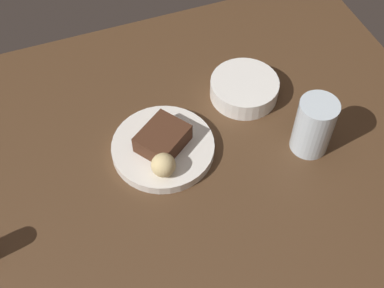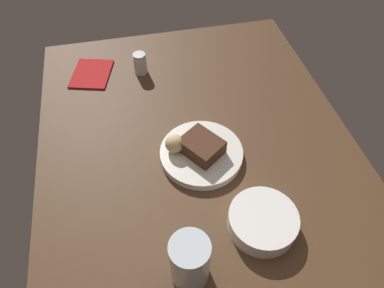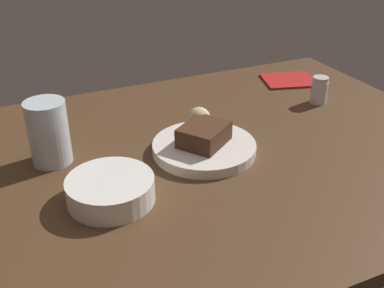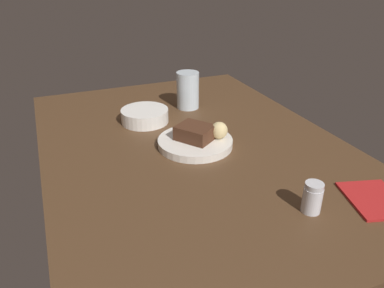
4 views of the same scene
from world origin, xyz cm
name	(u,v)px [view 2 (image 2 of 4)]	position (x,y,z in cm)	size (l,w,h in cm)	color
dining_table	(202,164)	(0.00, 0.00, 1.50)	(120.00, 84.00, 3.00)	#4C331E
dessert_plate	(201,154)	(-1.41, 0.02, 4.07)	(21.45, 21.45, 2.14)	white
chocolate_cake_slice	(203,146)	(-1.35, 0.35, 7.18)	(9.80, 8.08, 4.07)	#472819
bread_roll	(175,143)	(-3.38, -6.55, 7.59)	(4.90, 4.90, 4.90)	#DBC184
salt_shaker	(140,64)	(-39.13, -10.98, 6.42)	(4.13, 4.13, 6.94)	silver
water_glass	(190,261)	(27.78, -9.37, 9.46)	(7.93, 7.93, 12.92)	silver
side_bowl	(263,221)	(20.83, 8.57, 5.19)	(15.38, 15.38, 4.39)	white
folded_napkin	(92,74)	(-41.43, -26.72, 3.30)	(14.46, 11.61, 0.60)	#B21E1E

